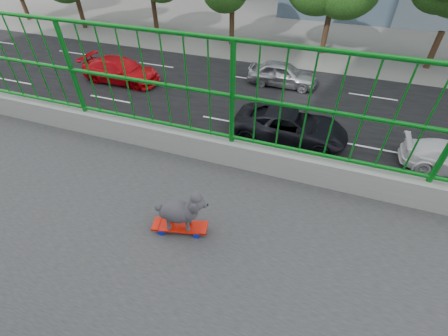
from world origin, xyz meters
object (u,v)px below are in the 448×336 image
skateboard (180,227)px  car_3 (121,70)px  poodle (180,210)px  car_0 (259,218)px  car_5 (110,178)px  car_6 (185,145)px  car_2 (291,126)px  car_4 (283,74)px

skateboard → car_3: (-15.33, -12.64, -6.25)m
poodle → car_0: bearing=169.2°
skateboard → car_0: bearing=168.9°
poodle → car_0: size_ratio=0.12×
car_5 → car_3: bearing=-148.1°
skateboard → poodle: (-0.01, 0.02, 0.23)m
poodle → skateboard: bearing=-90.0°
skateboard → car_6: skateboard is taller
car_6 → car_2: bearing=125.4°
car_3 → skateboard: bearing=-140.5°
car_0 → car_6: car_6 is taller
poodle → car_2: 13.75m
poodle → car_6: bearing=-165.6°
car_4 → car_5: bearing=159.5°
car_3 → car_0: bearing=-127.8°
poodle → car_0: 8.75m
car_3 → car_4: 11.23m
poodle → car_6: 12.06m
car_2 → car_5: car_2 is taller
car_2 → car_4: 6.61m
car_0 → car_3: 15.68m
skateboard → car_6: (-8.93, -4.71, -6.36)m
skateboard → car_4: 19.65m
poodle → car_5: size_ratio=0.10×
poodle → car_5: bearing=-144.1°
car_2 → car_6: bearing=125.4°
car_6 → car_0: bearing=54.4°
car_3 → car_6: bearing=-128.9°
poodle → car_0: (-5.72, -0.27, -6.61)m
car_2 → car_4: size_ratio=1.23×
car_4 → car_5: (12.80, -4.79, -0.06)m
skateboard → car_3: skateboard is taller
car_5 → car_6: car_5 is taller
poodle → car_6: poodle is taller
car_0 → car_3: (-9.60, -12.39, 0.14)m
skateboard → poodle: bearing=90.0°
car_4 → car_6: car_4 is taller
skateboard → car_5: bearing=-144.2°
car_4 → car_5: 13.67m
poodle → car_5: (-5.72, -6.69, -6.54)m
car_6 → poodle: bearing=28.0°
car_4 → car_2: bearing=-165.4°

